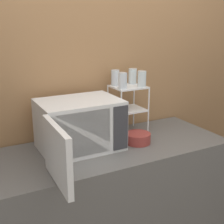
{
  "coord_description": "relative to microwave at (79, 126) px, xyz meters",
  "views": [
    {
      "loc": [
        -0.83,
        -1.37,
        1.74
      ],
      "look_at": [
        0.09,
        0.35,
        1.16
      ],
      "focal_mm": 50.0,
      "sensor_mm": 36.0,
      "label": 1
    }
  ],
  "objects": [
    {
      "name": "counter",
      "position": [
        0.14,
        -0.05,
        -0.63
      ],
      "size": [
        1.7,
        0.64,
        0.93
      ],
      "color": "#595654",
      "rests_on": "ground_plane"
    },
    {
      "name": "microwave",
      "position": [
        0.0,
        0.0,
        0.0
      ],
      "size": [
        0.55,
        0.76,
        0.32
      ],
      "color": "silver",
      "rests_on": "counter"
    },
    {
      "name": "glass_back_left",
      "position": [
        0.37,
        0.2,
        0.24
      ],
      "size": [
        0.06,
        0.06,
        0.11
      ],
      "color": "silver",
      "rests_on": "dish_rack"
    },
    {
      "name": "glass_front_left",
      "position": [
        0.36,
        0.07,
        0.24
      ],
      "size": [
        0.06,
        0.06,
        0.11
      ],
      "color": "silver",
      "rests_on": "dish_rack"
    },
    {
      "name": "wall_back",
      "position": [
        0.14,
        0.31,
        0.21
      ],
      "size": [
        8.0,
        0.06,
        2.6
      ],
      "color": "#9E7047",
      "rests_on": "ground_plane"
    },
    {
      "name": "glass_back_right",
      "position": [
        0.51,
        0.19,
        0.24
      ],
      "size": [
        0.06,
        0.06,
        0.11
      ],
      "color": "silver",
      "rests_on": "dish_rack"
    },
    {
      "name": "glass_front_right",
      "position": [
        0.51,
        0.07,
        0.24
      ],
      "size": [
        0.06,
        0.06,
        0.11
      ],
      "color": "silver",
      "rests_on": "dish_rack"
    },
    {
      "name": "bowl",
      "position": [
        0.39,
        -0.08,
        -0.13
      ],
      "size": [
        0.17,
        0.17,
        0.07
      ],
      "color": "maroon",
      "rests_on": "counter"
    },
    {
      "name": "dish_rack",
      "position": [
        0.44,
        0.13,
        0.09
      ],
      "size": [
        0.24,
        0.21,
        0.35
      ],
      "color": "white",
      "rests_on": "counter"
    }
  ]
}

